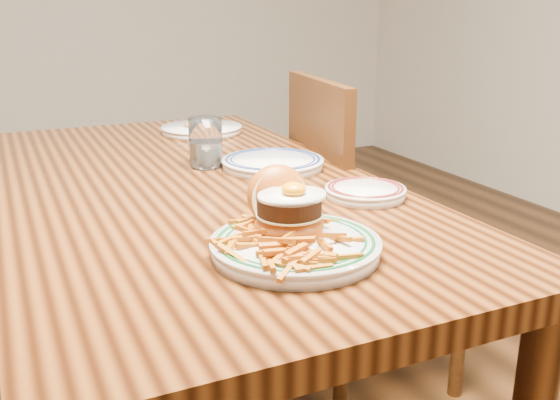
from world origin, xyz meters
name	(u,v)px	position (x,y,z in m)	size (l,w,h in m)	color
table	(189,216)	(0.00, 0.00, 0.66)	(0.85, 1.60, 0.75)	black
chair_right	(356,226)	(0.55, 0.13, 0.51)	(0.50, 0.50, 0.95)	#3E230C
main_plate	(292,231)	(0.03, -0.50, 0.79)	(0.28, 0.30, 0.14)	silver
side_plate	(365,191)	(0.31, -0.29, 0.77)	(0.17, 0.18, 0.03)	silver
rear_plate	(273,162)	(0.23, 0.02, 0.77)	(0.26, 0.26, 0.03)	silver
water_glass	(206,145)	(0.08, 0.11, 0.81)	(0.08, 0.08, 0.13)	white
far_plate	(202,129)	(0.21, 0.53, 0.77)	(0.26, 0.26, 0.05)	silver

